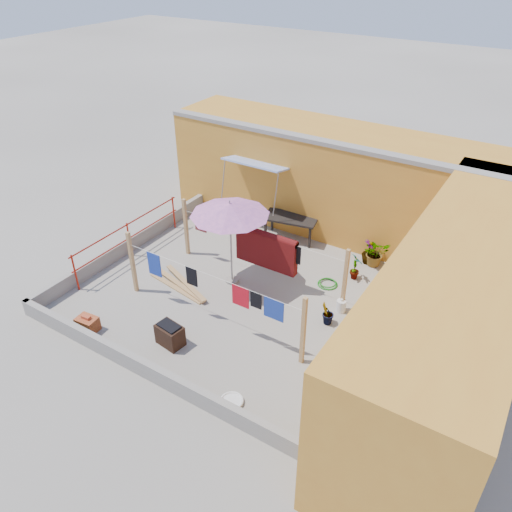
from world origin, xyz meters
name	(u,v)px	position (x,y,z in m)	size (l,w,h in m)	color
ground	(243,294)	(0.00, 0.00, 0.00)	(80.00, 80.00, 0.00)	#9E998E
wall_back	(338,181)	(0.50, 4.69, 1.61)	(11.00, 3.27, 3.21)	#C0822A
wall_right	(455,313)	(5.20, 0.00, 1.60)	(2.40, 9.00, 3.20)	#C0822A
parapet_front	(150,371)	(0.00, -3.58, 0.22)	(8.30, 0.16, 0.44)	gray
parapet_left	(130,244)	(-4.08, 0.00, 0.22)	(0.16, 7.30, 0.44)	gray
red_railing	(128,235)	(-3.85, -0.20, 0.72)	(0.05, 4.20, 1.10)	#9F1D0F
clothesline_rig	(260,254)	(0.20, 0.56, 1.01)	(5.09, 2.35, 1.80)	tan
patio_umbrella	(230,210)	(-0.57, 0.32, 2.22)	(2.47, 2.47, 2.47)	gray
outdoor_table	(291,219)	(-0.33, 3.20, 0.69)	(1.76, 1.13, 0.76)	black
brick_stack	(88,324)	(-2.36, -3.20, 0.19)	(0.53, 0.41, 0.43)	#A55526
lumber_pile	(181,285)	(-1.59, -0.66, 0.07)	(2.12, 0.91, 0.13)	tan
brazier	(170,335)	(-0.36, -2.51, 0.27)	(0.67, 0.50, 0.56)	black
white_basin	(232,401)	(1.85, -3.20, 0.05)	(0.50, 0.50, 0.09)	silver
water_jug_a	(375,341)	(3.70, -0.03, 0.15)	(0.22, 0.22, 0.35)	silver
water_jug_b	(341,306)	(2.51, 0.72, 0.17)	(0.24, 0.24, 0.38)	silver
green_hose	(328,283)	(1.74, 1.58, 0.04)	(0.55, 0.55, 0.08)	#196E18
plant_back_a	(376,253)	(2.44, 3.20, 0.41)	(0.73, 0.63, 0.81)	#275D1A
plant_back_b	(369,252)	(2.25, 3.20, 0.36)	(0.41, 0.41, 0.73)	#275D1A
plant_right_a	(355,266)	(2.23, 2.24, 0.41)	(0.43, 0.29, 0.82)	#275D1A
plant_right_b	(327,314)	(2.42, 0.07, 0.32)	(0.35, 0.28, 0.64)	#275D1A
plant_right_c	(340,393)	(3.70, -2.04, 0.31)	(0.57, 0.49, 0.63)	#275D1A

